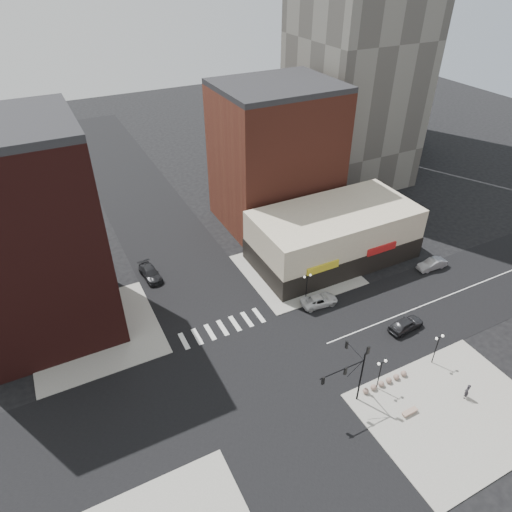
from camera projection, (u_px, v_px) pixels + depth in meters
ground at (253, 373)px, 51.15m from camera, size 240.00×240.00×0.00m
road_ew at (253, 373)px, 51.14m from camera, size 200.00×14.00×0.02m
road_ns at (253, 373)px, 51.14m from camera, size 14.00×200.00×0.02m
sidewalk_nw at (95, 333)px, 56.33m from camera, size 15.00×15.00×0.12m
sidewalk_ne at (296, 269)px, 67.13m from camera, size 15.00×15.00×0.12m
sidewalk_se at (453, 412)px, 46.82m from camera, size 18.00×14.00×0.12m
building_nw at (24, 242)px, 50.50m from camera, size 16.00×15.00×25.00m
building_ne_midrise at (276, 158)px, 73.56m from camera, size 18.00×15.00×22.00m
building_ne_row at (333, 239)px, 68.07m from camera, size 24.20×12.20×8.00m
traffic_signal at (353, 368)px, 45.28m from camera, size 5.59×3.09×7.77m
street_lamp_se_a at (381, 368)px, 47.51m from camera, size 1.22×0.32×4.16m
street_lamp_se_b at (438, 343)px, 50.49m from camera, size 1.22×0.32×4.16m
street_lamp_ne at (307, 281)px, 59.60m from camera, size 1.22×0.32×4.16m
bollard_row at (385, 382)px, 49.55m from camera, size 5.90×0.65×0.65m
white_suv at (319, 300)px, 60.41m from camera, size 5.21×2.79×1.39m
dark_sedan_east at (406, 324)px, 56.47m from camera, size 4.95×2.33×1.64m
silver_sedan at (432, 264)px, 67.04m from camera, size 4.66×1.82×1.51m
dark_sedan_north at (150, 273)px, 65.22m from camera, size 2.65×5.47×1.53m
pedestrian at (467, 391)px, 47.74m from camera, size 0.83×0.79×1.92m
stone_bench at (410, 412)px, 46.51m from camera, size 1.79×0.58×0.42m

